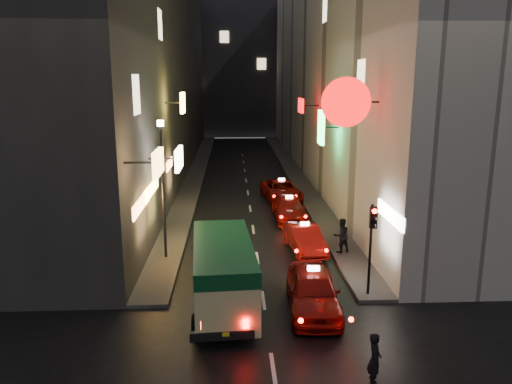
{
  "coord_description": "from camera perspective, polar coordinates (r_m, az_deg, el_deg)",
  "views": [
    {
      "loc": [
        -1.11,
        -8.83,
        8.17
      ],
      "look_at": [
        -0.06,
        13.0,
        3.15
      ],
      "focal_mm": 35.0,
      "sensor_mm": 36.0,
      "label": 1
    }
  ],
  "objects": [
    {
      "name": "building_left",
      "position": [
        43.38,
        -12.25,
        13.74
      ],
      "size": [
        7.5,
        52.0,
        18.0
      ],
      "color": "#393734",
      "rests_on": "ground"
    },
    {
      "name": "taxi_far",
      "position": [
        33.99,
        2.93,
        0.37
      ],
      "size": [
        2.62,
        5.15,
        1.74
      ],
      "color": "maroon",
      "rests_on": "ground"
    },
    {
      "name": "lamp_post",
      "position": [
        22.49,
        -10.6,
        1.3
      ],
      "size": [
        0.28,
        0.28,
        6.22
      ],
      "color": "black",
      "rests_on": "sidewalk_left"
    },
    {
      "name": "pedestrian_sidewalk",
      "position": [
        23.71,
        9.73,
        -4.67
      ],
      "size": [
        0.8,
        0.64,
        1.85
      ],
      "primitive_type": "imported",
      "rotation": [
        0.0,
        0.0,
        3.48
      ],
      "color": "black",
      "rests_on": "sidewalk_right"
    },
    {
      "name": "minibus",
      "position": [
        17.97,
        -3.77,
        -8.61
      ],
      "size": [
        2.42,
        5.94,
        2.5
      ],
      "color": "beige",
      "rests_on": "ground"
    },
    {
      "name": "sidewalk_left",
      "position": [
        43.7,
        -6.83,
        2.16
      ],
      "size": [
        1.5,
        52.0,
        0.15
      ],
      "primitive_type": "cube",
      "color": "#42403D",
      "rests_on": "ground"
    },
    {
      "name": "taxi_third",
      "position": [
        29.35,
        3.8,
        -1.74
      ],
      "size": [
        2.11,
        4.79,
        1.67
      ],
      "color": "maroon",
      "rests_on": "ground"
    },
    {
      "name": "traffic_light",
      "position": [
        18.85,
        13.14,
        -4.33
      ],
      "size": [
        0.26,
        0.43,
        3.5
      ],
      "color": "black",
      "rests_on": "sidewalk_right"
    },
    {
      "name": "sidewalk_right",
      "position": [
        43.91,
        4.31,
        2.27
      ],
      "size": [
        1.5,
        52.0,
        0.15
      ],
      "primitive_type": "cube",
      "color": "#42403D",
      "rests_on": "ground"
    },
    {
      "name": "building_right",
      "position": [
        43.79,
        9.53,
        13.85
      ],
      "size": [
        8.41,
        52.02,
        18.0
      ],
      "color": "beige",
      "rests_on": "ground"
    },
    {
      "name": "pedestrian_crossing",
      "position": [
        14.46,
        13.42,
        -17.79
      ],
      "size": [
        0.43,
        0.61,
        1.74
      ],
      "primitive_type": "imported",
      "rotation": [
        0.0,
        0.0,
        1.46
      ],
      "color": "black",
      "rests_on": "ground"
    },
    {
      "name": "taxi_second",
      "position": [
        24.14,
        5.56,
        -5.04
      ],
      "size": [
        2.46,
        4.88,
        1.66
      ],
      "color": "maroon",
      "rests_on": "ground"
    },
    {
      "name": "taxi_near",
      "position": [
        18.19,
        6.53,
        -10.78
      ],
      "size": [
        2.54,
        5.64,
        1.93
      ],
      "color": "maroon",
      "rests_on": "ground"
    },
    {
      "name": "building_far",
      "position": [
        74.89,
        -1.97,
        15.09
      ],
      "size": [
        30.0,
        10.0,
        22.0
      ],
      "primitive_type": "cube",
      "color": "#303035",
      "rests_on": "ground"
    }
  ]
}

